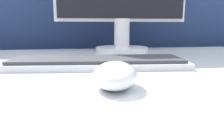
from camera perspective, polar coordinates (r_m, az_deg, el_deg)
The scene contains 3 objects.
partition_panel at distance 1.18m, azimuth -3.31°, elevation 2.81°, with size 5.00×0.03×1.41m.
computer_mouse_near at distance 0.36m, azimuth 0.80°, elevation -1.36°, with size 0.10×0.12×0.05m.
keyboard at distance 0.56m, azimuth -3.77°, elevation 1.98°, with size 0.46×0.18×0.02m.
Camera 1 is at (-0.11, -0.48, 0.88)m, focal length 35.00 mm.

